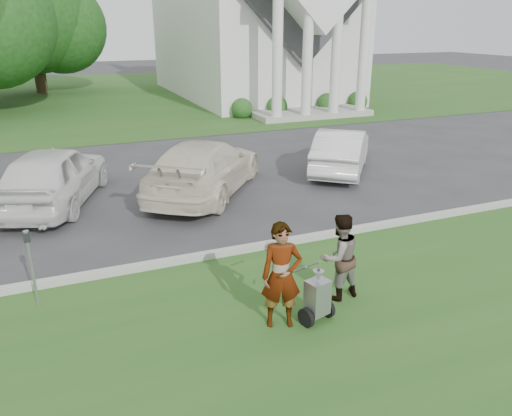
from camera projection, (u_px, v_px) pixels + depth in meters
ground at (263, 261)px, 10.30m from camera, size 120.00×120.00×0.00m
grass_strip at (339, 342)px, 7.69m from camera, size 80.00×7.00×0.01m
church_lawn at (107, 95)px, 33.70m from camera, size 80.00×30.00×0.01m
curb at (253, 248)px, 10.75m from camera, size 80.00×0.18×0.15m
church at (251, 0)px, 31.46m from camera, size 9.19×19.00×24.10m
tree_back at (32, 21)px, 33.21m from camera, size 9.61×7.60×8.89m
striping_cart at (317, 298)px, 8.08m from camera, size 0.73×1.17×1.01m
person_left at (281, 276)px, 7.84m from camera, size 0.74×0.60×1.76m
person_right at (339, 258)px, 8.68m from camera, size 0.83×0.68×1.58m
parking_meter_near at (31, 260)px, 8.35m from camera, size 0.10×0.09×1.43m
car_b at (53, 175)px, 13.27m from camera, size 3.46×5.13×1.62m
car_c at (205, 167)px, 14.17m from camera, size 4.90×5.53×1.54m
car_d at (341, 150)px, 16.31m from camera, size 3.80×4.28×1.41m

